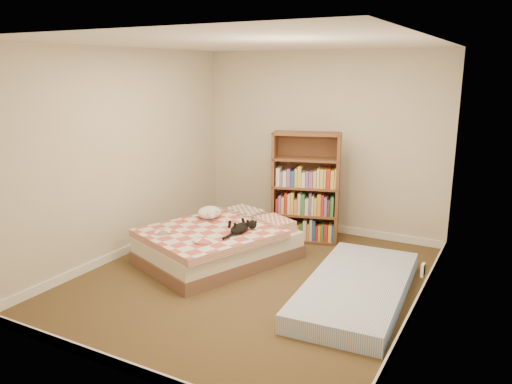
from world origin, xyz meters
The scene contains 6 objects.
room centered at (0.00, 0.00, 1.20)m, with size 3.51×4.01×2.51m.
bed centered at (-0.60, 0.31, 0.21)m, with size 1.75×2.05×0.46m.
bookshelf centered at (0.02, 1.48, 0.54)m, with size 0.96×0.53×1.46m.
floor_mattress centered at (1.16, 0.11, 0.09)m, with size 0.92×2.05×0.18m, color #7E9ED2.
black_cat centered at (-0.28, 0.26, 0.47)m, with size 0.28×0.57×0.13m.
white_dog centered at (-0.90, 0.54, 0.49)m, with size 0.32×0.33×0.15m.
Camera 1 is at (2.48, -4.47, 2.25)m, focal length 35.00 mm.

